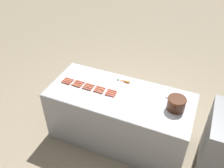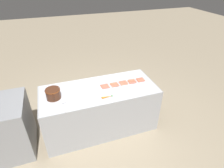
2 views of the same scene
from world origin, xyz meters
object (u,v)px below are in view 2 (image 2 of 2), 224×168
at_px(hot_dog_1, 133,83).
at_px(hot_dog_7, 124,83).
at_px(hot_dog_9, 105,87).
at_px(hot_dog_10, 140,79).
at_px(serving_spoon, 64,104).
at_px(hot_dog_0, 142,81).
at_px(hot_dog_17, 122,81).
at_px(hot_dog_19, 104,85).
at_px(hot_dog_13, 114,84).
at_px(back_cabinet, 4,129).
at_px(hot_dog_6, 133,82).
at_px(hot_dog_2, 124,84).
at_px(hot_dog_5, 141,80).
at_px(carrot, 107,97).
at_px(hot_dog_18, 113,83).
at_px(bean_pot, 53,93).
at_px(hot_dog_11, 131,81).
at_px(hot_dog_16, 131,80).
at_px(hot_dog_8, 115,85).
at_px(hot_dog_15, 139,78).
at_px(hot_dog_3, 116,86).
at_px(hot_dog_12, 123,82).
at_px(hot_dog_14, 105,86).

relative_size(hot_dog_1, hot_dog_7, 1.00).
height_order(hot_dog_9, hot_dog_10, same).
xyz_separation_m(hot_dog_10, serving_spoon, (-0.28, 1.39, -0.00)).
xyz_separation_m(hot_dog_0, hot_dog_17, (0.10, 0.33, 0.00)).
bearing_deg(hot_dog_19, hot_dog_7, -101.23).
relative_size(hot_dog_9, hot_dog_13, 1.00).
height_order(back_cabinet, hot_dog_6, back_cabinet).
bearing_deg(hot_dog_1, hot_dog_10, -67.78).
relative_size(hot_dog_0, hot_dog_2, 1.00).
height_order(hot_dog_5, carrot, carrot).
relative_size(hot_dog_18, bean_pot, 0.50).
bearing_deg(hot_dog_17, hot_dog_11, -102.35).
bearing_deg(hot_dog_0, hot_dog_9, 87.30).
height_order(hot_dog_0, hot_dog_18, same).
bearing_deg(bean_pot, hot_dog_16, -85.84).
bearing_deg(serving_spoon, hot_dog_8, -74.58).
xyz_separation_m(back_cabinet, hot_dog_8, (0.04, -1.85, 0.40)).
bearing_deg(back_cabinet, hot_dog_15, -87.44).
relative_size(hot_dog_13, hot_dog_15, 1.00).
height_order(hot_dog_9, hot_dog_13, same).
height_order(hot_dog_3, hot_dog_13, same).
bearing_deg(serving_spoon, back_cabinet, 77.54).
bearing_deg(hot_dog_6, hot_dog_13, 83.15).
bearing_deg(hot_dog_19, hot_dog_12, -95.98).
bearing_deg(hot_dog_7, hot_dog_3, 103.37).
relative_size(hot_dog_10, hot_dog_11, 1.00).
relative_size(hot_dog_17, serving_spoon, 0.53).
relative_size(back_cabinet, hot_dog_0, 6.48).
distance_m(hot_dog_2, hot_dog_19, 0.36).
xyz_separation_m(hot_dog_19, bean_pot, (-0.10, 0.85, 0.08)).
distance_m(hot_dog_6, hot_dog_19, 0.51).
relative_size(hot_dog_2, serving_spoon, 0.53).
xyz_separation_m(hot_dog_1, hot_dog_2, (0.00, 0.16, 0.00)).
bearing_deg(carrot, hot_dog_18, -32.40).
xyz_separation_m(hot_dog_14, hot_dog_17, (0.04, -0.34, 0.00)).
distance_m(hot_dog_5, hot_dog_6, 0.16).
relative_size(hot_dog_6, hot_dog_15, 1.00).
bearing_deg(hot_dog_6, hot_dog_14, 85.67).
distance_m(hot_dog_2, hot_dog_16, 0.20).
bearing_deg(hot_dog_16, hot_dog_6, -179.94).
xyz_separation_m(hot_dog_2, hot_dog_8, (0.04, 0.16, 0.00)).
relative_size(hot_dog_0, hot_dog_17, 1.00).
distance_m(hot_dog_2, hot_dog_3, 0.16).
distance_m(hot_dog_5, hot_dog_14, 0.67).
distance_m(hot_dog_5, hot_dog_17, 0.34).
bearing_deg(carrot, hot_dog_8, -38.54).
relative_size(hot_dog_8, hot_dog_17, 1.00).
bearing_deg(hot_dog_19, carrot, 171.21).
height_order(hot_dog_7, hot_dog_19, same).
distance_m(hot_dog_12, hot_dog_17, 0.04).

